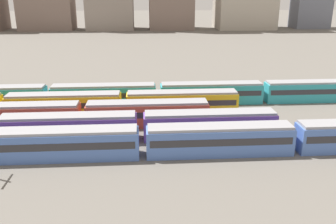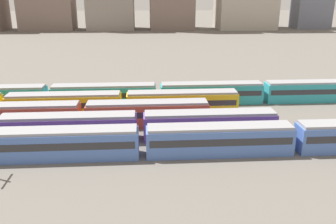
{
  "view_description": "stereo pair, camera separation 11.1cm",
  "coord_description": "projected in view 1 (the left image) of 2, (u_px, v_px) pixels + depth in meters",
  "views": [
    {
      "loc": [
        25.59,
        -40.36,
        19.46
      ],
      "look_at": [
        29.05,
        10.4,
        2.04
      ],
      "focal_mm": 38.67,
      "sensor_mm": 36.0,
      "label": 1
    },
    {
      "loc": [
        25.7,
        -40.37,
        19.46
      ],
      "look_at": [
        29.05,
        10.4,
        2.04
      ],
      "focal_mm": 38.67,
      "sensor_mm": 36.0,
      "label": 2
    }
  ],
  "objects": [
    {
      "name": "train_track_4",
      "position": [
        211.0,
        93.0,
        64.18
      ],
      "size": [
        93.6,
        3.06,
        3.75
      ],
      "color": "teal",
      "rests_on": "ground_plane"
    },
    {
      "name": "train_track_3",
      "position": [
        64.0,
        105.0,
        57.69
      ],
      "size": [
        55.8,
        3.06,
        3.75
      ],
      "color": "yellow",
      "rests_on": "ground_plane"
    },
    {
      "name": "distant_building_1",
      "position": [
        46.0,
        3.0,
        175.18
      ],
      "size": [
        25.66,
        15.47,
        25.98
      ],
      "primitive_type": "cube",
      "color": "#7A665B",
      "rests_on": "ground_plane"
    },
    {
      "name": "train_track_2",
      "position": [
        17.0,
        116.0,
        52.41
      ],
      "size": [
        55.8,
        3.06,
        3.75
      ],
      "color": "#BC4C38",
      "rests_on": "ground_plane"
    },
    {
      "name": "train_track_0",
      "position": [
        143.0,
        141.0,
        43.76
      ],
      "size": [
        74.7,
        3.06,
        3.75
      ],
      "color": "#4C70BC",
      "rests_on": "ground_plane"
    },
    {
      "name": "train_track_1",
      "position": [
        69.0,
        128.0,
        48.04
      ],
      "size": [
        55.8,
        3.06,
        3.75
      ],
      "color": "#6B429E",
      "rests_on": "ground_plane"
    }
  ]
}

